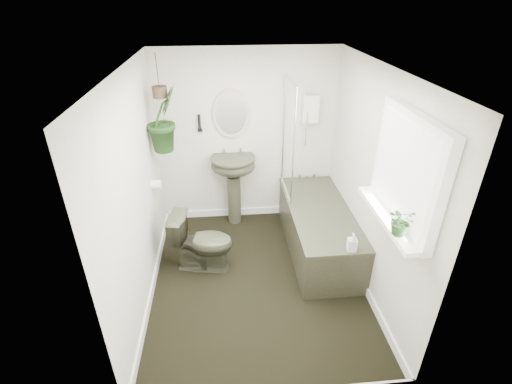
{
  "coord_description": "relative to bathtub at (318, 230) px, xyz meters",
  "views": [
    {
      "loc": [
        -0.31,
        -3.15,
        2.88
      ],
      "look_at": [
        0.0,
        0.15,
        1.05
      ],
      "focal_mm": 26.0,
      "sensor_mm": 36.0,
      "label": 1
    }
  ],
  "objects": [
    {
      "name": "floor",
      "position": [
        -0.8,
        -0.5,
        -0.3
      ],
      "size": [
        2.3,
        2.8,
        0.02
      ],
      "primitive_type": "cube",
      "color": "black",
      "rests_on": "ground"
    },
    {
      "name": "ceiling",
      "position": [
        -0.8,
        -0.5,
        2.02
      ],
      "size": [
        2.3,
        2.8,
        0.02
      ],
      "primitive_type": "cube",
      "color": "white",
      "rests_on": "ground"
    },
    {
      "name": "wall_back",
      "position": [
        -0.8,
        0.91,
        0.86
      ],
      "size": [
        2.3,
        0.02,
        2.3
      ],
      "primitive_type": "cube",
      "color": "silver",
      "rests_on": "ground"
    },
    {
      "name": "wall_front",
      "position": [
        -0.8,
        -1.91,
        0.86
      ],
      "size": [
        2.3,
        0.02,
        2.3
      ],
      "primitive_type": "cube",
      "color": "silver",
      "rests_on": "ground"
    },
    {
      "name": "wall_left",
      "position": [
        -1.96,
        -0.5,
        0.86
      ],
      "size": [
        0.02,
        2.8,
        2.3
      ],
      "primitive_type": "cube",
      "color": "silver",
      "rests_on": "ground"
    },
    {
      "name": "wall_right",
      "position": [
        0.36,
        -0.5,
        0.86
      ],
      "size": [
        0.02,
        2.8,
        2.3
      ],
      "primitive_type": "cube",
      "color": "silver",
      "rests_on": "ground"
    },
    {
      "name": "skirting",
      "position": [
        -0.8,
        -0.5,
        -0.24
      ],
      "size": [
        2.3,
        2.8,
        0.1
      ],
      "primitive_type": "cube",
      "color": "white",
      "rests_on": "floor"
    },
    {
      "name": "bathtub",
      "position": [
        0.0,
        0.0,
        0.0
      ],
      "size": [
        0.72,
        1.72,
        0.58
      ],
      "primitive_type": null,
      "color": "#353727",
      "rests_on": "floor"
    },
    {
      "name": "bath_screen",
      "position": [
        -0.33,
        0.49,
        0.99
      ],
      "size": [
        0.04,
        0.72,
        1.4
      ],
      "primitive_type": null,
      "color": "silver",
      "rests_on": "bathtub"
    },
    {
      "name": "shower_box",
      "position": [
        0.0,
        0.84,
        1.26
      ],
      "size": [
        0.2,
        0.1,
        0.35
      ],
      "primitive_type": "cube",
      "color": "white",
      "rests_on": "wall_back"
    },
    {
      "name": "oval_mirror",
      "position": [
        -1.0,
        0.87,
        1.21
      ],
      "size": [
        0.46,
        0.03,
        0.62
      ],
      "primitive_type": "ellipsoid",
      "color": "#C5AD94",
      "rests_on": "wall_back"
    },
    {
      "name": "wall_sconce",
      "position": [
        -1.4,
        0.86,
        1.11
      ],
      "size": [
        0.04,
        0.04,
        0.22
      ],
      "primitive_type": "cylinder",
      "color": "black",
      "rests_on": "wall_back"
    },
    {
      "name": "toilet_roll_holder",
      "position": [
        -1.9,
        0.2,
        0.61
      ],
      "size": [
        0.11,
        0.11,
        0.11
      ],
      "primitive_type": "cylinder",
      "rotation": [
        0.0,
        1.57,
        0.0
      ],
      "color": "white",
      "rests_on": "wall_left"
    },
    {
      "name": "window_recess",
      "position": [
        0.29,
        -1.2,
        1.36
      ],
      "size": [
        0.08,
        1.0,
        0.9
      ],
      "primitive_type": "cube",
      "color": "white",
      "rests_on": "wall_right"
    },
    {
      "name": "window_sill",
      "position": [
        0.22,
        -1.2,
        0.94
      ],
      "size": [
        0.18,
        1.0,
        0.04
      ],
      "primitive_type": "cube",
      "color": "white",
      "rests_on": "wall_right"
    },
    {
      "name": "window_blinds",
      "position": [
        0.24,
        -1.2,
        1.36
      ],
      "size": [
        0.01,
        0.86,
        0.76
      ],
      "primitive_type": "cube",
      "color": "white",
      "rests_on": "wall_right"
    },
    {
      "name": "toilet",
      "position": [
        -1.4,
        -0.2,
        0.06
      ],
      "size": [
        0.75,
        0.5,
        0.7
      ],
      "primitive_type": "imported",
      "rotation": [
        0.0,
        0.0,
        1.4
      ],
      "color": "#353727",
      "rests_on": "floor"
    },
    {
      "name": "pedestal_sink",
      "position": [
        -1.0,
        0.74,
        0.2
      ],
      "size": [
        0.65,
        0.58,
        0.98
      ],
      "primitive_type": null,
      "rotation": [
        0.0,
        0.0,
        -0.16
      ],
      "color": "#353727",
      "rests_on": "floor"
    },
    {
      "name": "sill_plant",
      "position": [
        0.18,
        -1.46,
        1.07
      ],
      "size": [
        0.23,
        0.21,
        0.22
      ],
      "primitive_type": "imported",
      "rotation": [
        0.0,
        0.0,
        0.2
      ],
      "color": "black",
      "rests_on": "window_sill"
    },
    {
      "name": "hanging_plant",
      "position": [
        -1.77,
        0.45,
        1.3
      ],
      "size": [
        0.5,
        0.52,
        0.73
      ],
      "primitive_type": "imported",
      "rotation": [
        0.0,
        0.0,
        0.95
      ],
      "color": "black",
      "rests_on": "ceiling"
    },
    {
      "name": "soap_bottle",
      "position": [
        0.12,
        -0.79,
        0.39
      ],
      "size": [
        0.1,
        0.1,
        0.2
      ],
      "primitive_type": "imported",
      "rotation": [
        0.0,
        0.0,
        -0.1
      ],
      "color": "#2A1F21",
      "rests_on": "bathtub"
    },
    {
      "name": "hanging_pot",
      "position": [
        -1.77,
        0.45,
        1.61
      ],
      "size": [
        0.16,
        0.16,
        0.12
      ],
      "primitive_type": "cylinder",
      "color": "#39291D",
      "rests_on": "ceiling"
    }
  ]
}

